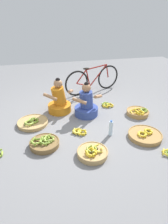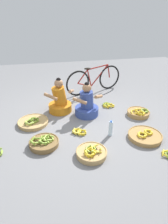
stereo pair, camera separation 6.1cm
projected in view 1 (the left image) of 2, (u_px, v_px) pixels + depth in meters
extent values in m
plane|color=slate|center=(82.00, 122.00, 4.08)|extent=(10.00, 10.00, 0.00)
cylinder|color=#334793|center=(86.00, 111.00, 4.33)|extent=(0.52, 0.52, 0.18)
cylinder|color=#334793|center=(86.00, 100.00, 4.19)|extent=(0.38, 0.36, 0.40)
sphere|color=#9E704C|center=(86.00, 88.00, 4.06)|extent=(0.19, 0.19, 0.19)
sphere|color=black|center=(86.00, 84.00, 4.03)|extent=(0.10, 0.10, 0.10)
cylinder|color=#9E704C|center=(79.00, 101.00, 3.96)|extent=(0.31, 0.18, 0.16)
cylinder|color=#9E704C|center=(98.00, 96.00, 4.16)|extent=(0.25, 0.28, 0.16)
cylinder|color=orange|center=(60.00, 108.00, 4.47)|extent=(0.52, 0.52, 0.18)
cylinder|color=orange|center=(59.00, 96.00, 4.32)|extent=(0.43, 0.40, 0.45)
sphere|color=#9E704C|center=(58.00, 84.00, 4.19)|extent=(0.19, 0.19, 0.19)
sphere|color=black|center=(58.00, 80.00, 4.15)|extent=(0.10, 0.10, 0.10)
cylinder|color=#9E704C|center=(50.00, 97.00, 4.08)|extent=(0.30, 0.21, 0.16)
cylinder|color=#9E704C|center=(71.00, 91.00, 4.34)|extent=(0.17, 0.31, 0.16)
torus|color=black|center=(77.00, 83.00, 5.14)|extent=(0.67, 0.25, 0.68)
torus|color=black|center=(108.00, 77.00, 5.58)|extent=(0.67, 0.25, 0.68)
cylinder|color=maroon|center=(98.00, 75.00, 5.38)|extent=(0.54, 0.20, 0.55)
cylinder|color=maroon|center=(88.00, 78.00, 5.25)|extent=(0.15, 0.08, 0.49)
cylinder|color=maroon|center=(97.00, 67.00, 5.24)|extent=(0.63, 0.23, 0.08)
cylinder|color=maroon|center=(83.00, 85.00, 5.26)|extent=(0.41, 0.16, 0.18)
cylinder|color=maroon|center=(81.00, 77.00, 5.12)|extent=(0.31, 0.13, 0.35)
cylinder|color=maroon|center=(107.00, 71.00, 5.48)|extent=(0.12, 0.06, 0.38)
ellipsoid|color=black|center=(86.00, 69.00, 5.09)|extent=(0.18, 0.08, 0.05)
cylinder|color=#A87F47|center=(145.00, 136.00, 3.60)|extent=(0.61, 0.61, 0.07)
torus|color=#A87F47|center=(145.00, 134.00, 3.58)|extent=(0.62, 0.62, 0.02)
ellipsoid|color=gold|center=(151.00, 131.00, 3.62)|extent=(0.06, 0.13, 0.06)
ellipsoid|color=gold|center=(148.00, 130.00, 3.65)|extent=(0.13, 0.08, 0.07)
ellipsoid|color=gold|center=(145.00, 130.00, 3.63)|extent=(0.12, 0.12, 0.08)
ellipsoid|color=gold|center=(146.00, 132.00, 3.59)|extent=(0.04, 0.13, 0.09)
ellipsoid|color=gold|center=(148.00, 133.00, 3.56)|extent=(0.13, 0.11, 0.08)
ellipsoid|color=gold|center=(151.00, 133.00, 3.56)|extent=(0.13, 0.09, 0.06)
sphere|color=#382D19|center=(148.00, 132.00, 3.60)|extent=(0.04, 0.04, 0.04)
ellipsoid|color=yellow|center=(145.00, 134.00, 3.55)|extent=(0.04, 0.14, 0.07)
ellipsoid|color=yellow|center=(143.00, 133.00, 3.58)|extent=(0.13, 0.12, 0.06)
ellipsoid|color=yellow|center=(139.00, 133.00, 3.57)|extent=(0.13, 0.11, 0.07)
ellipsoid|color=yellow|center=(139.00, 134.00, 3.53)|extent=(0.07, 0.14, 0.06)
ellipsoid|color=yellow|center=(143.00, 136.00, 3.48)|extent=(0.14, 0.09, 0.06)
ellipsoid|color=yellow|center=(145.00, 135.00, 3.50)|extent=(0.13, 0.11, 0.08)
sphere|color=#382D19|center=(142.00, 134.00, 3.53)|extent=(0.03, 0.03, 0.03)
cylinder|color=brown|center=(45.00, 144.00, 3.38)|extent=(0.50, 0.50, 0.09)
torus|color=brown|center=(44.00, 142.00, 3.35)|extent=(0.52, 0.52, 0.02)
ellipsoid|color=#9EB747|center=(53.00, 138.00, 3.40)|extent=(0.04, 0.16, 0.07)
ellipsoid|color=#9EB747|center=(52.00, 137.00, 3.43)|extent=(0.13, 0.14, 0.08)
ellipsoid|color=#9EB747|center=(47.00, 137.00, 3.43)|extent=(0.16, 0.09, 0.09)
ellipsoid|color=#9EB747|center=(45.00, 138.00, 3.40)|extent=(0.10, 0.16, 0.07)
ellipsoid|color=#9EB747|center=(45.00, 140.00, 3.35)|extent=(0.08, 0.16, 0.07)
ellipsoid|color=#9EB747|center=(48.00, 141.00, 3.32)|extent=(0.16, 0.07, 0.06)
ellipsoid|color=#9EB747|center=(51.00, 140.00, 3.33)|extent=(0.16, 0.10, 0.10)
sphere|color=#382D19|center=(49.00, 139.00, 3.38)|extent=(0.03, 0.03, 0.03)
ellipsoid|color=#8CAD38|center=(48.00, 137.00, 3.44)|extent=(0.06, 0.13, 0.06)
ellipsoid|color=#8CAD38|center=(45.00, 136.00, 3.46)|extent=(0.13, 0.04, 0.05)
ellipsoid|color=#8CAD38|center=(42.00, 138.00, 3.40)|extent=(0.04, 0.13, 0.05)
ellipsoid|color=#8CAD38|center=(46.00, 140.00, 3.37)|extent=(0.13, 0.03, 0.06)
sphere|color=#382D19|center=(45.00, 138.00, 3.42)|extent=(0.03, 0.03, 0.03)
ellipsoid|color=#8CAD38|center=(40.00, 141.00, 3.31)|extent=(0.06, 0.16, 0.08)
ellipsoid|color=#8CAD38|center=(38.00, 139.00, 3.37)|extent=(0.16, 0.08, 0.07)
ellipsoid|color=#8CAD38|center=(33.00, 140.00, 3.34)|extent=(0.12, 0.14, 0.09)
ellipsoid|color=#8CAD38|center=(33.00, 143.00, 3.26)|extent=(0.13, 0.14, 0.09)
ellipsoid|color=#8CAD38|center=(38.00, 143.00, 3.26)|extent=(0.16, 0.09, 0.09)
sphere|color=#382D19|center=(36.00, 142.00, 3.31)|extent=(0.03, 0.03, 0.03)
ellipsoid|color=olive|center=(49.00, 141.00, 3.32)|extent=(0.06, 0.16, 0.07)
ellipsoid|color=olive|center=(46.00, 139.00, 3.37)|extent=(0.15, 0.09, 0.08)
ellipsoid|color=olive|center=(42.00, 140.00, 3.36)|extent=(0.14, 0.12, 0.06)
ellipsoid|color=olive|center=(41.00, 142.00, 3.30)|extent=(0.05, 0.16, 0.07)
ellipsoid|color=olive|center=(43.00, 143.00, 3.26)|extent=(0.15, 0.10, 0.09)
ellipsoid|color=olive|center=(47.00, 143.00, 3.27)|extent=(0.15, 0.09, 0.07)
sphere|color=#382D19|center=(45.00, 141.00, 3.32)|extent=(0.03, 0.03, 0.03)
cylinder|color=#A87F47|center=(138.00, 113.00, 4.35)|extent=(0.48, 0.48, 0.09)
torus|color=#A87F47|center=(138.00, 111.00, 4.33)|extent=(0.49, 0.49, 0.02)
ellipsoid|color=#8CAD38|center=(146.00, 110.00, 4.32)|extent=(0.06, 0.14, 0.06)
ellipsoid|color=#8CAD38|center=(144.00, 109.00, 4.35)|extent=(0.14, 0.09, 0.08)
ellipsoid|color=#8CAD38|center=(141.00, 109.00, 4.33)|extent=(0.13, 0.12, 0.08)
ellipsoid|color=#8CAD38|center=(142.00, 111.00, 4.26)|extent=(0.10, 0.13, 0.08)
ellipsoid|color=#8CAD38|center=(146.00, 111.00, 4.26)|extent=(0.14, 0.08, 0.06)
sphere|color=#382D19|center=(144.00, 110.00, 4.30)|extent=(0.03, 0.03, 0.03)
ellipsoid|color=yellow|center=(140.00, 110.00, 4.32)|extent=(0.04, 0.13, 0.07)
ellipsoid|color=yellow|center=(138.00, 109.00, 4.37)|extent=(0.13, 0.08, 0.06)
ellipsoid|color=yellow|center=(135.00, 110.00, 4.33)|extent=(0.08, 0.13, 0.06)
ellipsoid|color=yellow|center=(136.00, 111.00, 4.29)|extent=(0.09, 0.13, 0.05)
ellipsoid|color=yellow|center=(140.00, 111.00, 4.28)|extent=(0.13, 0.09, 0.07)
sphere|color=#382D19|center=(138.00, 110.00, 4.32)|extent=(0.03, 0.03, 0.03)
ellipsoid|color=yellow|center=(137.00, 111.00, 4.26)|extent=(0.07, 0.16, 0.07)
ellipsoid|color=yellow|center=(133.00, 110.00, 4.32)|extent=(0.15, 0.07, 0.08)
ellipsoid|color=yellow|center=(131.00, 112.00, 4.26)|extent=(0.05, 0.16, 0.05)
ellipsoid|color=yellow|center=(136.00, 113.00, 4.21)|extent=(0.16, 0.05, 0.06)
sphere|color=#382D19|center=(134.00, 111.00, 4.26)|extent=(0.03, 0.03, 0.03)
ellipsoid|color=gold|center=(143.00, 112.00, 4.23)|extent=(0.06, 0.14, 0.06)
ellipsoid|color=gold|center=(141.00, 112.00, 4.25)|extent=(0.12, 0.13, 0.06)
ellipsoid|color=gold|center=(139.00, 111.00, 4.25)|extent=(0.14, 0.04, 0.08)
ellipsoid|color=gold|center=(138.00, 113.00, 4.21)|extent=(0.07, 0.14, 0.06)
ellipsoid|color=gold|center=(138.00, 113.00, 4.18)|extent=(0.07, 0.14, 0.09)
ellipsoid|color=gold|center=(141.00, 114.00, 4.15)|extent=(0.14, 0.07, 0.09)
ellipsoid|color=gold|center=(143.00, 113.00, 4.17)|extent=(0.12, 0.12, 0.07)
sphere|color=#382D19|center=(140.00, 113.00, 4.20)|extent=(0.03, 0.03, 0.03)
cylinder|color=tan|center=(92.00, 153.00, 3.16)|extent=(0.49, 0.49, 0.08)
torus|color=tan|center=(92.00, 151.00, 3.14)|extent=(0.51, 0.51, 0.02)
ellipsoid|color=yellow|center=(102.00, 148.00, 3.15)|extent=(0.07, 0.16, 0.10)
ellipsoid|color=yellow|center=(95.00, 146.00, 3.21)|extent=(0.17, 0.06, 0.08)
ellipsoid|color=yellow|center=(93.00, 149.00, 3.14)|extent=(0.04, 0.16, 0.09)
ellipsoid|color=yellow|center=(98.00, 152.00, 3.09)|extent=(0.16, 0.04, 0.07)
sphere|color=#382D19|center=(97.00, 149.00, 3.15)|extent=(0.03, 0.03, 0.03)
ellipsoid|color=#9EB747|center=(96.00, 148.00, 3.16)|extent=(0.03, 0.14, 0.09)
ellipsoid|color=#9EB747|center=(93.00, 147.00, 3.20)|extent=(0.14, 0.11, 0.06)
ellipsoid|color=#9EB747|center=(89.00, 147.00, 3.19)|extent=(0.15, 0.09, 0.07)
ellipsoid|color=#9EB747|center=(88.00, 150.00, 3.13)|extent=(0.03, 0.15, 0.06)
ellipsoid|color=#9EB747|center=(90.00, 151.00, 3.09)|extent=(0.13, 0.12, 0.08)
ellipsoid|color=#9EB747|center=(95.00, 151.00, 3.11)|extent=(0.13, 0.11, 0.09)
sphere|color=#382D19|center=(92.00, 149.00, 3.15)|extent=(0.03, 0.03, 0.03)
ellipsoid|color=gold|center=(95.00, 152.00, 3.08)|extent=(0.04, 0.15, 0.09)
ellipsoid|color=gold|center=(93.00, 150.00, 3.12)|extent=(0.14, 0.13, 0.08)
ellipsoid|color=gold|center=(89.00, 150.00, 3.12)|extent=(0.15, 0.09, 0.09)
ellipsoid|color=gold|center=(87.00, 152.00, 3.08)|extent=(0.09, 0.16, 0.06)
ellipsoid|color=gold|center=(88.00, 154.00, 3.03)|extent=(0.09, 0.15, 0.10)
ellipsoid|color=gold|center=(90.00, 155.00, 3.01)|extent=(0.15, 0.10, 0.06)
ellipsoid|color=gold|center=(95.00, 154.00, 3.03)|extent=(0.14, 0.13, 0.09)
sphere|color=#382D19|center=(91.00, 153.00, 3.07)|extent=(0.03, 0.03, 0.03)
cylinder|color=tan|center=(33.00, 123.00, 4.00)|extent=(0.61, 0.61, 0.06)
torus|color=tan|center=(33.00, 121.00, 3.99)|extent=(0.62, 0.62, 0.02)
ellipsoid|color=#8CAD38|center=(37.00, 120.00, 3.98)|extent=(0.03, 0.14, 0.07)
ellipsoid|color=#8CAD38|center=(36.00, 119.00, 4.02)|extent=(0.13, 0.11, 0.08)
ellipsoid|color=#8CAD38|center=(33.00, 119.00, 4.01)|extent=(0.14, 0.09, 0.08)
ellipsoid|color=#8CAD38|center=(31.00, 121.00, 3.95)|extent=(0.05, 0.14, 0.07)
ellipsoid|color=#8CAD38|center=(33.00, 122.00, 3.92)|extent=(0.14, 0.09, 0.05)
ellipsoid|color=#8CAD38|center=(36.00, 122.00, 3.93)|extent=(0.14, 0.10, 0.06)
sphere|color=#382D19|center=(34.00, 121.00, 3.97)|extent=(0.03, 0.03, 0.03)
ellipsoid|color=#8CAD38|center=(35.00, 119.00, 4.01)|extent=(0.06, 0.14, 0.09)
ellipsoid|color=#8CAD38|center=(33.00, 118.00, 4.04)|extent=(0.14, 0.04, 0.07)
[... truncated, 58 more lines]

